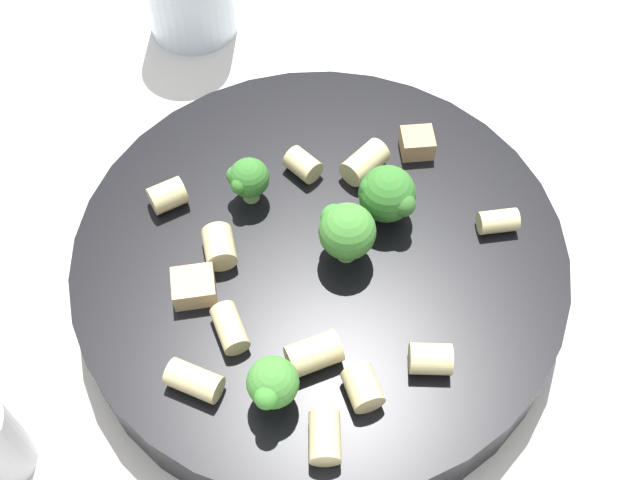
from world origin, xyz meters
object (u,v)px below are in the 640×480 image
(broccoli_floret_3, at_px, (281,385))
(rigatoni_8, at_px, (194,381))
(broccoli_floret_1, at_px, (347,229))
(broccoli_floret_2, at_px, (387,194))
(rigatoni_3, at_px, (303,165))
(rigatoni_6, at_px, (430,359))
(rigatoni_4, at_px, (363,388))
(rigatoni_9, at_px, (167,196))
(rigatoni_10, at_px, (498,221))
(chicken_chunk_1, at_px, (194,287))
(rigatoni_7, at_px, (325,437))
(pasta_bowl, at_px, (320,265))
(rigatoni_2, at_px, (219,247))
(broccoli_floret_0, at_px, (248,179))
(rigatoni_1, at_px, (230,328))
(rigatoni_5, at_px, (314,354))
(chicken_chunk_0, at_px, (417,143))
(rigatoni_0, at_px, (365,162))

(broccoli_floret_3, height_order, rigatoni_8, broccoli_floret_3)
(broccoli_floret_1, height_order, broccoli_floret_2, broccoli_floret_1)
(rigatoni_3, height_order, rigatoni_6, rigatoni_6)
(rigatoni_4, xyz_separation_m, rigatoni_9, (-0.14, 0.09, -0.00))
(rigatoni_10, height_order, chicken_chunk_1, same)
(rigatoni_3, relative_size, rigatoni_8, 0.71)
(rigatoni_7, bearing_deg, rigatoni_6, 51.42)
(pasta_bowl, distance_m, rigatoni_2, 0.06)
(broccoli_floret_0, height_order, rigatoni_1, broccoli_floret_0)
(broccoli_floret_1, distance_m, rigatoni_1, 0.08)
(rigatoni_9, bearing_deg, rigatoni_2, -33.27)
(rigatoni_5, bearing_deg, chicken_chunk_0, 80.45)
(rigatoni_9, bearing_deg, rigatoni_4, -33.09)
(rigatoni_0, xyz_separation_m, rigatoni_6, (0.06, -0.12, -0.00))
(broccoli_floret_0, height_order, broccoli_floret_1, broccoli_floret_1)
(broccoli_floret_2, relative_size, chicken_chunk_0, 1.89)
(rigatoni_2, bearing_deg, rigatoni_7, -47.62)
(rigatoni_10, relative_size, chicken_chunk_1, 0.97)
(broccoli_floret_1, height_order, rigatoni_5, broccoli_floret_1)
(rigatoni_5, height_order, rigatoni_10, rigatoni_5)
(broccoli_floret_2, height_order, chicken_chunk_0, broccoli_floret_2)
(pasta_bowl, relative_size, rigatoni_2, 12.78)
(pasta_bowl, bearing_deg, rigatoni_4, -62.03)
(rigatoni_6, bearing_deg, rigatoni_7, -128.58)
(broccoli_floret_1, xyz_separation_m, rigatoni_4, (0.03, -0.08, -0.02))
(rigatoni_4, bearing_deg, rigatoni_0, 102.06)
(rigatoni_5, bearing_deg, rigatoni_0, 90.81)
(broccoli_floret_0, bearing_deg, broccoli_floret_1, -19.90)
(rigatoni_2, xyz_separation_m, chicken_chunk_0, (0.10, 0.10, -0.00))
(rigatoni_1, relative_size, rigatoni_9, 1.28)
(rigatoni_0, bearing_deg, rigatoni_8, -108.57)
(rigatoni_5, relative_size, chicken_chunk_1, 1.19)
(rigatoni_1, xyz_separation_m, rigatoni_5, (0.05, -0.00, 0.00))
(broccoli_floret_0, xyz_separation_m, broccoli_floret_1, (0.07, -0.02, 0.01))
(rigatoni_6, bearing_deg, broccoli_floret_0, 146.42)
(rigatoni_5, bearing_deg, rigatoni_8, -152.43)
(rigatoni_5, bearing_deg, broccoli_floret_1, 89.33)
(broccoli_floret_2, xyz_separation_m, rigatoni_8, (-0.07, -0.13, -0.01))
(rigatoni_3, bearing_deg, rigatoni_8, -96.74)
(rigatoni_3, distance_m, rigatoni_8, 0.15)
(broccoli_floret_3, height_order, rigatoni_6, broccoli_floret_3)
(broccoli_floret_3, bearing_deg, chicken_chunk_1, 142.21)
(rigatoni_5, xyz_separation_m, rigatoni_9, (-0.11, 0.08, -0.00))
(chicken_chunk_0, bearing_deg, rigatoni_8, -113.93)
(broccoli_floret_1, height_order, rigatoni_8, broccoli_floret_1)
(broccoli_floret_1, xyz_separation_m, rigatoni_7, (0.02, -0.11, -0.02))
(pasta_bowl, relative_size, rigatoni_3, 14.23)
(broccoli_floret_1, relative_size, rigatoni_2, 1.80)
(rigatoni_4, relative_size, rigatoni_5, 0.75)
(rigatoni_0, height_order, rigatoni_4, same)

